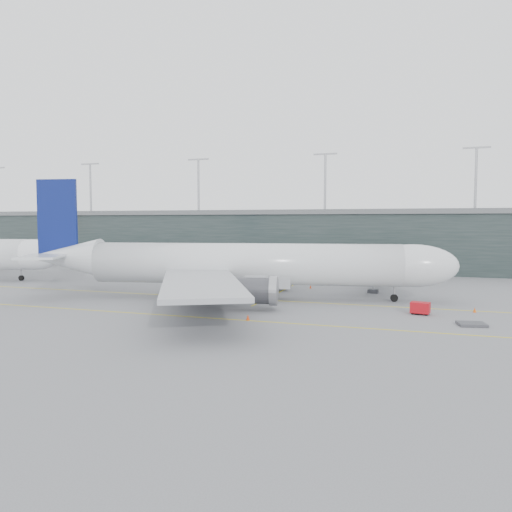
% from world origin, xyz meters
% --- Properties ---
extents(ground, '(320.00, 320.00, 0.00)m').
position_xyz_m(ground, '(0.00, 0.00, 0.00)').
color(ground, slate).
rests_on(ground, ground).
extents(taxiline_a, '(160.00, 0.25, 0.02)m').
position_xyz_m(taxiline_a, '(0.00, -4.00, 0.01)').
color(taxiline_a, gold).
rests_on(taxiline_a, ground).
extents(taxiline_b, '(160.00, 0.25, 0.02)m').
position_xyz_m(taxiline_b, '(0.00, -20.00, 0.01)').
color(taxiline_b, gold).
rests_on(taxiline_b, ground).
extents(taxiline_lead_main, '(0.25, 60.00, 0.02)m').
position_xyz_m(taxiline_lead_main, '(5.00, 20.00, 0.01)').
color(taxiline_lead_main, gold).
rests_on(taxiline_lead_main, ground).
extents(terminal, '(240.00, 36.00, 29.00)m').
position_xyz_m(terminal, '(-0.00, 58.00, 7.62)').
color(terminal, black).
rests_on(terminal, ground).
extents(main_aircraft, '(68.46, 63.51, 19.27)m').
position_xyz_m(main_aircraft, '(1.22, -3.57, 5.41)').
color(main_aircraft, silver).
rests_on(main_aircraft, ground).
extents(jet_bridge, '(4.80, 42.61, 5.71)m').
position_xyz_m(jet_bridge, '(20.88, 22.28, 4.27)').
color(jet_bridge, '#2E2F34').
rests_on(jet_bridge, ground).
extents(gse_cart, '(2.65, 1.94, 1.64)m').
position_xyz_m(gse_cart, '(28.26, -9.06, 0.92)').
color(gse_cart, '#A60B13').
rests_on(gse_cart, ground).
extents(baggage_dolly, '(3.54, 3.05, 0.31)m').
position_xyz_m(baggage_dolly, '(34.07, -14.52, 0.19)').
color(baggage_dolly, '#3A3A40').
rests_on(baggage_dolly, ground).
extents(uld_a, '(2.02, 1.72, 1.65)m').
position_xyz_m(uld_a, '(-4.41, 10.15, 0.87)').
color(uld_a, '#3D3E43').
rests_on(uld_a, ground).
extents(uld_b, '(1.79, 1.45, 1.59)m').
position_xyz_m(uld_b, '(-3.49, 11.34, 0.84)').
color(uld_b, '#3D3E43').
rests_on(uld_b, ground).
extents(uld_c, '(2.44, 2.02, 2.08)m').
position_xyz_m(uld_c, '(-0.16, 9.70, 1.09)').
color(uld_c, '#3D3E43').
rests_on(uld_c, ground).
extents(cone_nose, '(0.44, 0.44, 0.70)m').
position_xyz_m(cone_nose, '(35.28, -5.25, 0.35)').
color(cone_nose, '#D44E0B').
rests_on(cone_nose, ground).
extents(cone_wing_stbd, '(0.47, 0.47, 0.75)m').
position_xyz_m(cone_wing_stbd, '(7.87, -19.86, 0.37)').
color(cone_wing_stbd, red).
rests_on(cone_wing_stbd, ground).
extents(cone_wing_port, '(0.41, 0.41, 0.65)m').
position_xyz_m(cone_wing_port, '(9.12, 11.68, 0.32)').
color(cone_wing_port, '#DF3F0C').
rests_on(cone_wing_port, ground).
extents(cone_tail, '(0.45, 0.45, 0.72)m').
position_xyz_m(cone_tail, '(-6.66, -9.67, 0.36)').
color(cone_tail, '#E94A0C').
rests_on(cone_tail, ground).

